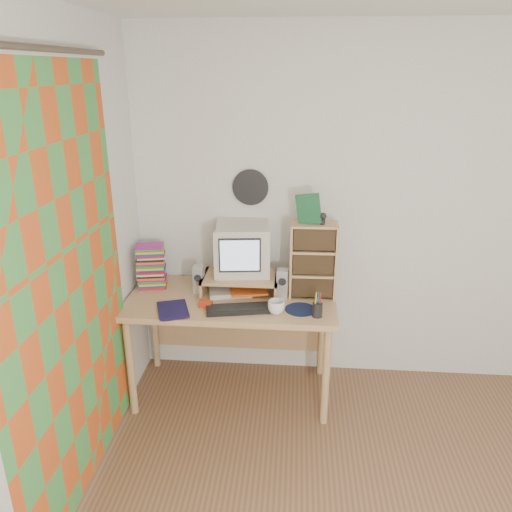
% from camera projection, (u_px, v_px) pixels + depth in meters
% --- Properties ---
extents(back_wall, '(3.50, 0.00, 3.50)m').
position_uv_depth(back_wall, '(384.00, 215.00, 3.46)').
color(back_wall, white).
rests_on(back_wall, floor).
extents(left_wall, '(0.00, 3.50, 3.50)m').
position_uv_depth(left_wall, '(3.00, 326.00, 1.96)').
color(left_wall, white).
rests_on(left_wall, floor).
extents(curtain, '(0.00, 2.20, 2.20)m').
position_uv_depth(curtain, '(69.00, 297.00, 2.44)').
color(curtain, '#CF511D').
rests_on(curtain, left_wall).
extents(wall_disc, '(0.25, 0.02, 0.25)m').
position_uv_depth(wall_disc, '(250.00, 187.00, 3.45)').
color(wall_disc, black).
rests_on(wall_disc, back_wall).
extents(desk, '(1.40, 0.70, 0.75)m').
position_uv_depth(desk, '(233.00, 311.00, 3.47)').
color(desk, tan).
rests_on(desk, floor).
extents(monitor_riser, '(0.52, 0.30, 0.12)m').
position_uv_depth(monitor_riser, '(240.00, 279.00, 3.42)').
color(monitor_riser, tan).
rests_on(monitor_riser, desk).
extents(crt_monitor, '(0.40, 0.40, 0.34)m').
position_uv_depth(crt_monitor, '(242.00, 250.00, 3.40)').
color(crt_monitor, beige).
rests_on(crt_monitor, monitor_riser).
extents(speaker_left, '(0.08, 0.08, 0.19)m').
position_uv_depth(speaker_left, '(199.00, 280.00, 3.41)').
color(speaker_left, '#B3B4B8').
rests_on(speaker_left, desk).
extents(speaker_right, '(0.08, 0.08, 0.20)m').
position_uv_depth(speaker_right, '(282.00, 283.00, 3.34)').
color(speaker_right, '#B3B4B8').
rests_on(speaker_right, desk).
extents(keyboard, '(0.42, 0.21, 0.03)m').
position_uv_depth(keyboard, '(238.00, 309.00, 3.18)').
color(keyboard, black).
rests_on(keyboard, desk).
extents(dvd_stack, '(0.21, 0.17, 0.27)m').
position_uv_depth(dvd_stack, '(152.00, 269.00, 3.49)').
color(dvd_stack, brown).
rests_on(dvd_stack, desk).
extents(cd_rack, '(0.31, 0.17, 0.51)m').
position_uv_depth(cd_rack, '(313.00, 260.00, 3.31)').
color(cd_rack, tan).
rests_on(cd_rack, desk).
extents(mug, '(0.14, 0.14, 0.09)m').
position_uv_depth(mug, '(276.00, 307.00, 3.14)').
color(mug, white).
rests_on(mug, desk).
extents(diary, '(0.27, 0.24, 0.05)m').
position_uv_depth(diary, '(158.00, 310.00, 3.15)').
color(diary, '#15103E').
rests_on(diary, desk).
extents(mousepad, '(0.25, 0.25, 0.00)m').
position_uv_depth(mousepad, '(301.00, 309.00, 3.20)').
color(mousepad, '#101837').
rests_on(mousepad, desk).
extents(pen_cup, '(0.06, 0.06, 0.13)m').
position_uv_depth(pen_cup, '(317.00, 307.00, 3.09)').
color(pen_cup, black).
rests_on(pen_cup, desk).
extents(papers, '(0.32, 0.26, 0.04)m').
position_uv_depth(papers, '(237.00, 290.00, 3.43)').
color(papers, beige).
rests_on(papers, desk).
extents(red_box, '(0.09, 0.07, 0.04)m').
position_uv_depth(red_box, '(206.00, 304.00, 3.23)').
color(red_box, red).
rests_on(red_box, desk).
extents(game_box, '(0.15, 0.05, 0.19)m').
position_uv_depth(game_box, '(309.00, 209.00, 3.18)').
color(game_box, '#17512D').
rests_on(game_box, cd_rack).
extents(webcam, '(0.05, 0.05, 0.08)m').
position_uv_depth(webcam, '(323.00, 219.00, 3.19)').
color(webcam, black).
rests_on(webcam, cd_rack).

